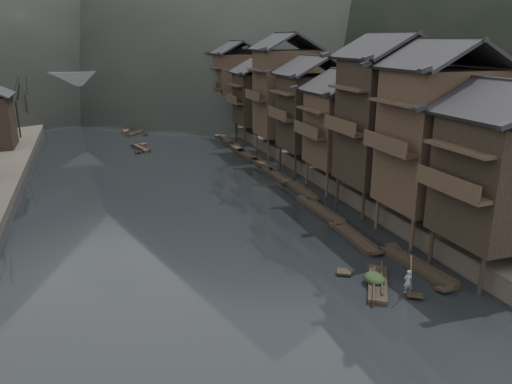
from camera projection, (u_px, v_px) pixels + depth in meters
name	position (u px, v px, depth m)	size (l,w,h in m)	color
water	(213.00, 258.00, 35.67)	(300.00, 300.00, 0.00)	black
right_bank	(361.00, 128.00, 82.27)	(40.00, 200.00, 1.80)	#2D2823
stilt_houses	(320.00, 96.00, 55.69)	(9.00, 67.60, 16.01)	black
moored_sampans	(278.00, 177.00, 55.87)	(3.13, 54.82, 0.47)	black
midriver_boats	(134.00, 136.00, 78.79)	(4.05, 21.15, 0.44)	black
stone_bridge	(126.00, 90.00, 99.37)	(40.00, 6.00, 9.00)	#4C4C4F
hero_sampan	(378.00, 283.00, 31.60)	(3.70, 5.17, 0.44)	black
cargo_heap	(375.00, 274.00, 31.57)	(1.21, 1.59, 0.73)	black
boatman	(408.00, 278.00, 30.12)	(0.56, 0.37, 1.53)	#5E5E60
bamboo_pole	(415.00, 238.00, 29.42)	(0.06, 0.06, 4.27)	#8C7A51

